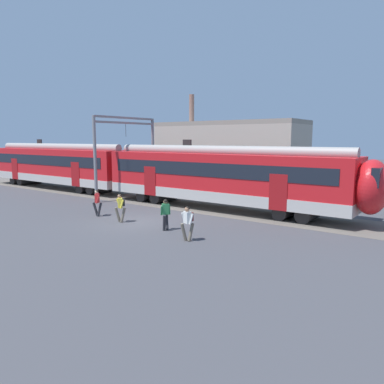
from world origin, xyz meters
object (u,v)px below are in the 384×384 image
Objects in this scene: pedestrian_red at (97,201)px; pedestrian_green at (165,212)px; commuter_train at (130,170)px; pedestrian_yellow at (121,205)px; pedestrian_white at (188,220)px.

pedestrian_green is at bearing -2.65° from pedestrian_red.
pedestrian_yellow is at bearing -47.99° from commuter_train.
pedestrian_red is 2.48m from pedestrian_yellow.
pedestrian_red is at bearing 172.19° from pedestrian_yellow.
pedestrian_red is 5.79m from pedestrian_green.
commuter_train is at bearing 146.48° from pedestrian_white.
pedestrian_yellow and pedestrian_green have the same top height.
pedestrian_green is (3.33, 0.07, -0.03)m from pedestrian_yellow.
commuter_train is at bearing 132.01° from pedestrian_yellow.
pedestrian_red and pedestrian_green have the same top height.
commuter_train reaches higher than pedestrian_red.
pedestrian_white is (5.52, -0.90, 0.00)m from pedestrian_yellow.
pedestrian_green is (5.78, -0.27, 0.00)m from pedestrian_red.
pedestrian_green is 2.40m from pedestrian_white.
commuter_train is at bearing 119.68° from pedestrian_red.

